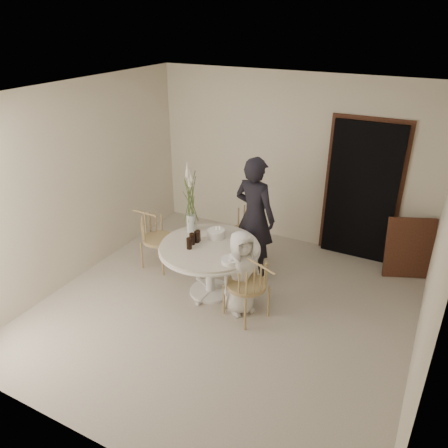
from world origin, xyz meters
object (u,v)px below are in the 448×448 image
at_px(chair_right, 254,283).
at_px(birthday_cake, 216,234).
at_px(flower_vase, 191,202).
at_px(chair_left, 152,232).
at_px(table, 210,253).
at_px(girl, 255,217).
at_px(boy, 241,273).
at_px(chair_far, 251,224).

relative_size(chair_right, birthday_cake, 3.68).
distance_m(birthday_cake, flower_vase, 0.55).
height_order(chair_right, chair_left, chair_right).
distance_m(table, flower_vase, 0.74).
relative_size(girl, boy, 1.56).
bearing_deg(birthday_cake, chair_right, -33.40).
height_order(chair_far, birthday_cake, same).
bearing_deg(boy, birthday_cake, 88.55).
bearing_deg(chair_left, chair_far, -52.80).
xyz_separation_m(chair_right, birthday_cake, (-0.79, 0.52, 0.23)).
bearing_deg(table, girl, 70.22).
bearing_deg(flower_vase, girl, 38.11).
relative_size(chair_far, boy, 0.79).
bearing_deg(chair_left, girl, -67.24).
bearing_deg(boy, chair_far, 52.67).
height_order(chair_far, boy, boy).
bearing_deg(table, chair_far, 84.98).
relative_size(chair_right, girl, 0.49).
bearing_deg(flower_vase, chair_left, 178.06).
height_order(boy, flower_vase, flower_vase).
xyz_separation_m(chair_right, girl, (-0.47, 1.07, 0.32)).
distance_m(table, girl, 0.88).
bearing_deg(flower_vase, boy, -22.97).
height_order(table, chair_far, chair_far).
bearing_deg(girl, flower_vase, 49.23).
distance_m(chair_far, chair_right, 1.54).
bearing_deg(chair_right, girl, -133.52).
bearing_deg(birthday_cake, boy, -35.27).
bearing_deg(flower_vase, chair_right, -24.01).
height_order(chair_right, boy, boy).
xyz_separation_m(table, birthday_cake, (-0.03, 0.24, 0.17)).
relative_size(chair_right, flower_vase, 0.85).
distance_m(girl, boy, 1.03).
height_order(table, boy, boy).
distance_m(chair_far, girl, 0.48).
distance_m(chair_left, boy, 1.71).
distance_m(table, chair_right, 0.81).
height_order(chair_far, chair_right, chair_far).
bearing_deg(birthday_cake, chair_far, 81.59).
bearing_deg(chair_right, boy, -95.53).
height_order(chair_far, flower_vase, flower_vase).
height_order(chair_far, girl, girl).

